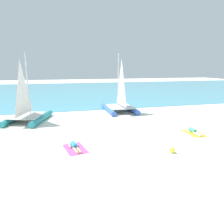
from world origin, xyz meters
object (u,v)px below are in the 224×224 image
sailboat_blue (120,103)px  towel_right (194,133)px  sunbather_right (194,131)px  beach_ball (172,150)px  sailboat_teal (27,112)px  towel_left (75,149)px  sunbather_left (75,146)px

sailboat_blue → towel_right: size_ratio=3.23×
towel_right → sunbather_right: 0.14m
sunbather_right → beach_ball: beach_ball is taller
towel_right → beach_ball: beach_ball is taller
sailboat_blue → sailboat_teal: bearing=-168.7°
sailboat_blue → towel_right: 8.98m
sailboat_teal → beach_ball: 12.76m
sailboat_teal → beach_ball: size_ratio=18.45×
sailboat_blue → towel_left: size_ratio=3.23×
towel_right → beach_ball: (-3.39, -2.71, 0.16)m
sunbather_right → sunbather_left: bearing=-172.8°
sailboat_blue → sailboat_teal: sailboat_blue is taller
sailboat_blue → sunbather_right: bearing=-69.5°
sailboat_blue → towel_left: (-5.47, -9.12, -0.91)m
towel_left → sunbather_right: size_ratio=1.21×
sailboat_blue → sailboat_teal: 9.21m
sailboat_blue → sunbather_right: size_ratio=3.93×
sailboat_teal → towel_right: bearing=-12.0°
sunbather_right → sailboat_teal: bearing=154.3°
towel_right → sunbather_right: bearing=87.8°
towel_left → sunbather_right: 8.65m
towel_left → sunbather_left: (-0.01, 0.07, 0.13)m
sunbather_left → towel_right: 8.65m
towel_right → sunbather_right: sunbather_right is taller
sunbather_left → sunbather_right: 8.66m
towel_right → sunbather_right: size_ratio=1.21×
towel_right → sailboat_blue: bearing=110.6°
sailboat_teal → sunbather_left: bearing=-47.6°
sailboat_blue → sunbather_right: sailboat_blue is taller
sailboat_teal → sunbather_right: 13.80m
towel_left → beach_ball: (5.22, -1.96, 0.16)m
sunbather_left → sunbather_right: bearing=-6.9°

